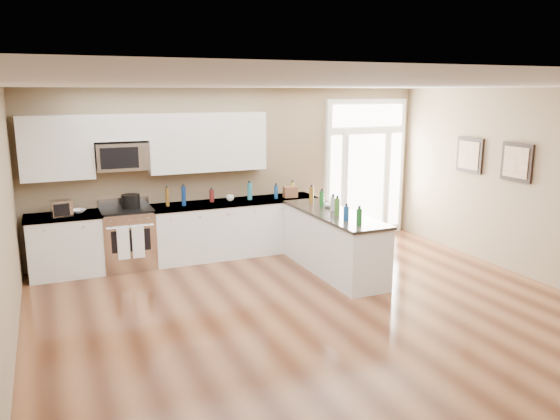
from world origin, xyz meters
The scene contains 20 objects.
ground centered at (0.00, 0.00, 0.00)m, with size 8.00×8.00×0.00m, color #452313.
room_shell centered at (0.00, 0.00, 1.71)m, with size 8.00×8.00×8.00m.
back_cabinet_left centered at (-2.87, 3.69, 0.44)m, with size 1.10×0.66×0.94m.
back_cabinet_right centered at (-0.16, 3.69, 0.44)m, with size 2.85×0.66×0.94m.
peninsula_cabinet centered at (0.93, 2.24, 0.43)m, with size 0.69×2.32×0.94m.
upper_cabinet_left centered at (-2.88, 3.83, 1.93)m, with size 1.04×0.33×0.95m, color white.
upper_cabinet_right centered at (-0.57, 3.83, 1.93)m, with size 1.94×0.33×0.95m, color white.
upper_cabinet_short centered at (-1.95, 3.83, 2.20)m, with size 0.82×0.33×0.40m, color white.
microwave centered at (-1.95, 3.80, 1.76)m, with size 0.78×0.41×0.42m.
entry_door centered at (2.55, 3.95, 1.30)m, with size 1.70×0.10×2.60m.
wall_art_near centered at (3.47, 2.20, 1.70)m, with size 0.05×0.58×0.58m.
wall_art_far centered at (3.47, 1.20, 1.70)m, with size 0.05×0.58×0.58m.
kitchen_range centered at (-1.94, 3.69, 0.48)m, with size 0.79×0.70×1.08m.
stockpot centered at (-1.86, 3.76, 1.06)m, with size 0.29×0.29×0.22m, color black.
toaster_oven centered at (-2.88, 3.58, 1.06)m, with size 0.28×0.22×0.24m, color silver.
cardboard_box centered at (0.82, 3.61, 1.03)m, with size 0.23×0.17×0.19m, color brown.
bowl_left centered at (-2.65, 3.75, 0.97)m, with size 0.21×0.21×0.05m, color white.
bowl_peninsula centered at (1.06, 2.60, 0.97)m, with size 0.19×0.19×0.06m, color white.
cup_counter centered at (-0.24, 3.70, 0.99)m, with size 0.12×0.12×0.10m, color white.
counter_bottles centered at (0.36, 2.91, 1.07)m, with size 2.34×2.42×0.31m.
Camera 1 is at (-3.03, -4.88, 2.75)m, focal length 35.00 mm.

